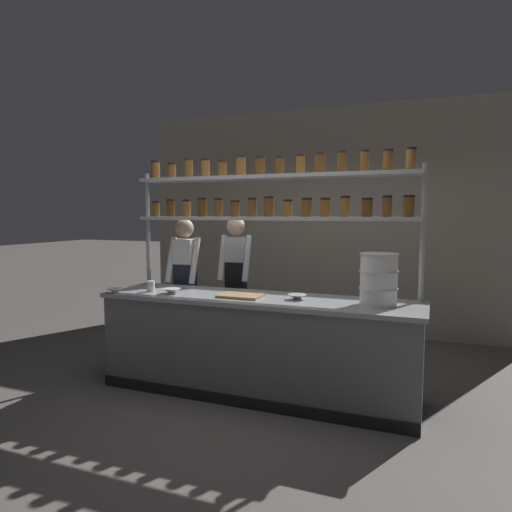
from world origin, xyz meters
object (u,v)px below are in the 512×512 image
Objects in this scene: serving_cup_front at (151,286)px; spice_shelf_unit at (271,200)px; chef_left at (185,281)px; prep_bowl_center_front at (172,291)px; prep_bowl_near_left at (115,291)px; chef_center at (236,278)px; container_stack at (379,279)px; prep_bowl_center_back at (297,297)px; cutting_board at (241,296)px.

spice_shelf_unit is at bearing 21.60° from serving_cup_front.
serving_cup_front is (-1.11, -0.44, -0.85)m from spice_shelf_unit.
prep_bowl_center_front is (0.26, -0.70, 0.01)m from chef_left.
prep_bowl_near_left is at bearing -143.71° from serving_cup_front.
chef_center is at bearing 55.96° from prep_bowl_near_left.
chef_left is 0.58m from chef_center.
chef_center is 9.88× the size of prep_bowl_near_left.
container_stack is 4.12× the size of serving_cup_front.
prep_bowl_center_back is at bearing 6.67° from prep_bowl_center_front.
serving_cup_front reaches higher than prep_bowl_near_left.
prep_bowl_near_left is at bearing -168.58° from cutting_board.
spice_shelf_unit reaches higher than container_stack.
serving_cup_front is at bearing -124.99° from chef_center.
cutting_board is (0.45, -0.91, -0.02)m from chef_center.
chef_center is at bearing 62.15° from serving_cup_front.
chef_center reaches higher than prep_bowl_center_back.
container_stack is 1.11× the size of cutting_board.
prep_bowl_center_back is (0.37, -0.32, -0.89)m from spice_shelf_unit.
serving_cup_front is at bearing -158.40° from spice_shelf_unit.
spice_shelf_unit is 1.31m from prep_bowl_center_front.
container_stack is 2.56× the size of prep_bowl_center_back.
spice_shelf_unit is 1.01m from prep_bowl_center_back.
container_stack is 2.49m from prep_bowl_near_left.
prep_bowl_near_left is (-1.39, -0.64, -0.89)m from spice_shelf_unit.
container_stack is (2.19, -0.54, 0.20)m from chef_left.
prep_bowl_center_front is (-0.85, -0.47, -0.88)m from spice_shelf_unit.
prep_bowl_center_back is (1.22, 0.14, -0.00)m from prep_bowl_center_front.
spice_shelf_unit is at bearing 68.41° from cutting_board.
prep_bowl_center_back is at bearing -47.84° from chef_center.
chef_center is 15.46× the size of serving_cup_front.
chef_center is 9.61× the size of prep_bowl_center_back.
prep_bowl_center_back is at bearing -25.42° from chef_left.
serving_cup_front is at bearing -94.79° from chef_left.
prep_bowl_near_left is (-0.78, -1.16, -0.01)m from chef_center.
chef_left reaches higher than prep_bowl_near_left.
cutting_board is at bearing 2.66° from serving_cup_front.
prep_bowl_center_front is at bearing -151.25° from spice_shelf_unit.
container_stack is 2.63× the size of prep_bowl_near_left.
chef_left is 3.70× the size of container_stack.
spice_shelf_unit is 1.44m from chef_left.
serving_cup_front is at bearing -176.77° from container_stack.
serving_cup_front reaches higher than prep_bowl_center_front.
prep_bowl_center_back is (1.76, 0.32, 0.00)m from prep_bowl_near_left.
prep_bowl_center_front is 1.06× the size of prep_bowl_center_back.
serving_cup_front reaches higher than prep_bowl_center_back.
spice_shelf_unit is 1.47m from serving_cup_front.
chef_left is 2.26m from container_stack.
chef_left is 15.25× the size of serving_cup_front.
prep_bowl_center_back reaches higher than cutting_board.
cutting_board is 2.18× the size of prep_bowl_center_front.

